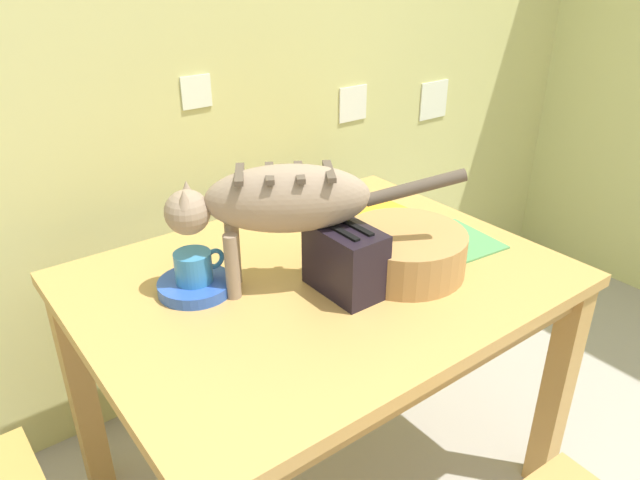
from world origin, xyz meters
The scene contains 9 objects.
wall_rear centered at (0.00, 2.22, 1.25)m, with size 4.73×0.11×2.50m.
dining_table centered at (0.10, 1.50, 0.67)m, with size 1.22×0.94×0.76m.
cat centered at (-0.02, 1.51, 0.99)m, with size 0.63×0.42×0.32m.
saucer_bowl centered at (-0.20, 1.62, 0.77)m, with size 0.19×0.19×0.03m, color blue.
coffee_mug centered at (-0.20, 1.62, 0.83)m, with size 0.13×0.09×0.08m.
magazine centered at (0.49, 1.41, 0.76)m, with size 0.27×0.23×0.01m, color #509659.
book_stack centered at (0.44, 1.67, 0.78)m, with size 0.19×0.16×0.04m.
wicker_basket centered at (0.29, 1.38, 0.82)m, with size 0.32×0.32×0.11m.
toaster centered at (0.10, 1.40, 0.84)m, with size 0.12×0.20×0.18m.
Camera 1 is at (-0.73, 0.41, 1.54)m, focal length 33.51 mm.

